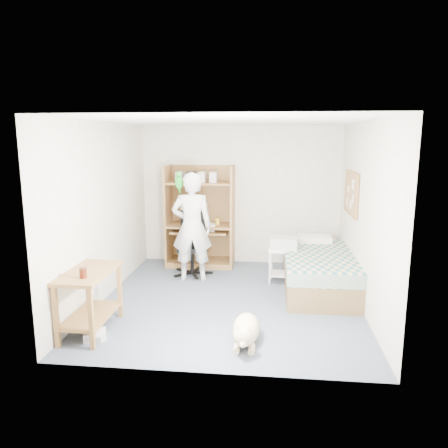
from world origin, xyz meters
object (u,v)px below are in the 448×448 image
object	(u,v)px
side_desk	(90,292)
dog	(246,330)
office_chair	(192,252)
bed	(318,271)
person	(192,227)
computer_hutch	(201,220)
printer_cart	(283,260)

from	to	relation	value
side_desk	dog	bearing A→B (deg)	-3.36
side_desk	office_chair	bearing A→B (deg)	71.25
bed	person	bearing A→B (deg)	173.36
office_chair	person	size ratio (longest dim) A/B	0.60
bed	person	xyz separation A→B (m)	(-1.99, 0.23, 0.59)
bed	office_chair	size ratio (longest dim) A/B	1.91
computer_hutch	person	bearing A→B (deg)	-89.67
office_chair	person	distance (m)	0.59
office_chair	dog	xyz separation A→B (m)	(1.05, -2.46, -0.22)
computer_hutch	dog	bearing A→B (deg)	-71.75
bed	computer_hutch	bearing A→B (deg)	150.71
person	printer_cart	world-z (taller)	person
bed	side_desk	bearing A→B (deg)	-147.50
computer_hutch	office_chair	distance (m)	0.73
bed	dog	bearing A→B (deg)	-117.35
dog	person	bearing A→B (deg)	115.68
computer_hutch	printer_cart	bearing A→B (deg)	-30.40
computer_hutch	side_desk	world-z (taller)	computer_hutch
computer_hutch	person	world-z (taller)	computer_hutch
computer_hutch	bed	xyz separation A→B (m)	(2.00, -1.12, -0.53)
office_chair	computer_hutch	bearing A→B (deg)	79.75
computer_hutch	dog	size ratio (longest dim) A/B	1.89
bed	dog	distance (m)	2.17
computer_hutch	dog	distance (m)	3.28
bed	dog	world-z (taller)	bed
computer_hutch	side_desk	bearing A→B (deg)	-106.14
printer_cart	dog	bearing A→B (deg)	-97.12
computer_hutch	side_desk	size ratio (longest dim) A/B	1.80
person	bed	bearing A→B (deg)	168.04
computer_hutch	bed	bearing A→B (deg)	-29.29
side_desk	office_chair	distance (m)	2.49
bed	printer_cart	distance (m)	0.59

